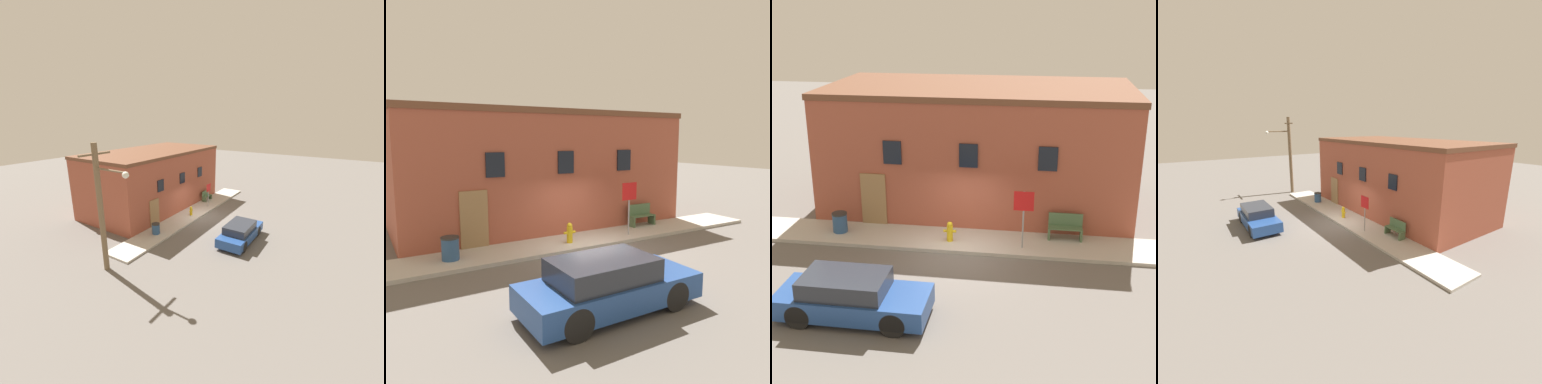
{
  "view_description": "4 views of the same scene",
  "coord_description": "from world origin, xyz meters",
  "views": [
    {
      "loc": [
        -17.48,
        -9.99,
        8.19
      ],
      "look_at": [
        0.01,
        1.02,
        2.0
      ],
      "focal_mm": 24.0,
      "sensor_mm": 36.0,
      "label": 1
    },
    {
      "loc": [
        -7.24,
        -11.11,
        4.02
      ],
      "look_at": [
        0.01,
        1.02,
        2.0
      ],
      "focal_mm": 35.0,
      "sensor_mm": 36.0,
      "label": 2
    },
    {
      "loc": [
        2.71,
        -16.87,
        8.48
      ],
      "look_at": [
        0.01,
        1.02,
        2.0
      ],
      "focal_mm": 50.0,
      "sensor_mm": 36.0,
      "label": 3
    },
    {
      "loc": [
        13.52,
        -7.89,
        6.22
      ],
      "look_at": [
        0.01,
        1.02,
        2.0
      ],
      "focal_mm": 24.0,
      "sensor_mm": 36.0,
      "label": 4
    }
  ],
  "objects": [
    {
      "name": "fire_hydrant",
      "position": [
        -0.49,
        0.8,
        0.51
      ],
      "size": [
        0.47,
        0.22,
        0.76
      ],
      "color": "gold",
      "rests_on": "sidewalk"
    },
    {
      "name": "stop_sign",
      "position": [
        2.18,
        0.61,
        1.64
      ],
      "size": [
        0.7,
        0.06,
        2.14
      ],
      "color": "gray",
      "rests_on": "sidewalk"
    },
    {
      "name": "trash_bin",
      "position": [
        -4.79,
        1.02,
        0.52
      ],
      "size": [
        0.58,
        0.58,
        0.76
      ],
      "color": "#2D517F",
      "rests_on": "sidewalk"
    },
    {
      "name": "sidewalk",
      "position": [
        0.0,
        1.02,
        0.07
      ],
      "size": [
        17.15,
        2.03,
        0.13
      ],
      "color": "#BCB7AD",
      "rests_on": "ground"
    },
    {
      "name": "ground_plane",
      "position": [
        0.0,
        0.0,
        0.0
      ],
      "size": [
        80.0,
        80.0,
        0.0
      ],
      "primitive_type": "plane",
      "color": "#66605B"
    },
    {
      "name": "bench",
      "position": [
        3.71,
        1.66,
        0.57
      ],
      "size": [
        1.25,
        0.44,
        0.95
      ],
      "color": "#4C6B47",
      "rests_on": "sidewalk"
    },
    {
      "name": "brick_building",
      "position": [
        0.03,
        5.2,
        2.61
      ],
      "size": [
        12.6,
        6.46,
        5.21
      ],
      "color": "#9E4C38",
      "rests_on": "ground"
    },
    {
      "name": "parked_car",
      "position": [
        -2.39,
        -4.35,
        0.64
      ],
      "size": [
        4.31,
        1.72,
        1.32
      ],
      "color": "black",
      "rests_on": "ground"
    }
  ]
}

